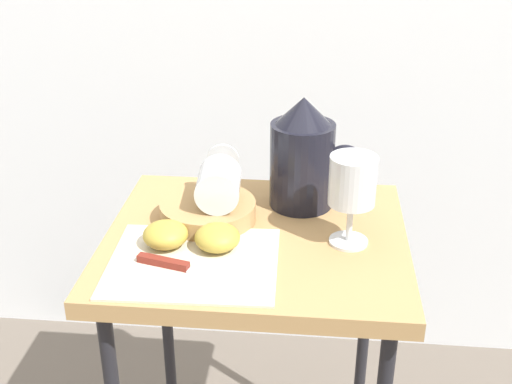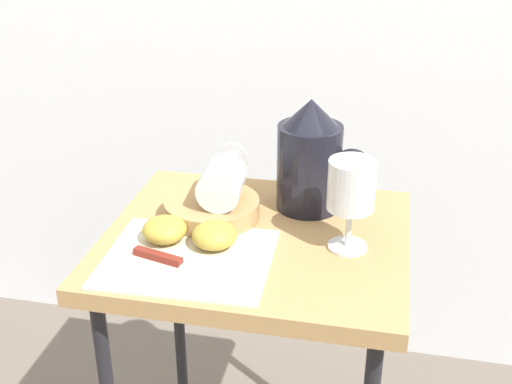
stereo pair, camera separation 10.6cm
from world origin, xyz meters
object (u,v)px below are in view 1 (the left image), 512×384
at_px(apple_half_right, 217,237).
at_px(pitcher, 303,163).
at_px(wine_glass_upright, 352,185).
at_px(table, 256,273).
at_px(apple_half_left, 166,235).
at_px(wine_glass_tipped_near, 219,183).
at_px(knife, 183,267).
at_px(basket_tray, 208,211).

bearing_deg(apple_half_right, pitcher, 54.39).
relative_size(pitcher, wine_glass_upright, 1.33).
xyz_separation_m(table, apple_half_left, (-0.14, -0.06, 0.10)).
relative_size(wine_glass_tipped_near, apple_half_right, 2.17).
bearing_deg(knife, basket_tray, 86.06).
bearing_deg(apple_half_right, wine_glass_upright, 12.37).
bearing_deg(knife, wine_glass_upright, 24.02).
bearing_deg(basket_tray, apple_half_left, -117.90).
distance_m(apple_half_left, apple_half_right, 0.08).
distance_m(table, wine_glass_upright, 0.24).
bearing_deg(pitcher, wine_glass_upright, -58.20).
bearing_deg(apple_half_left, wine_glass_upright, 8.67).
bearing_deg(wine_glass_upright, pitcher, 121.80).
bearing_deg(apple_half_left, apple_half_right, -0.78).
relative_size(basket_tray, knife, 0.78).
bearing_deg(apple_half_right, apple_half_left, 179.22).
xyz_separation_m(pitcher, apple_half_left, (-0.21, -0.18, -0.06)).
bearing_deg(wine_glass_upright, table, 176.15).
height_order(table, basket_tray, basket_tray).
distance_m(table, apple_half_left, 0.18).
bearing_deg(wine_glass_upright, wine_glass_tipped_near, 166.29).
distance_m(table, basket_tray, 0.14).
bearing_deg(apple_half_right, wine_glass_tipped_near, 96.61).
distance_m(pitcher, apple_half_right, 0.23).
relative_size(table, apple_half_left, 9.14).
bearing_deg(table, basket_tray, 153.59).
relative_size(wine_glass_tipped_near, knife, 0.74).
height_order(basket_tray, apple_half_right, apple_half_right).
distance_m(pitcher, knife, 0.31).
height_order(wine_glass_upright, apple_half_left, wine_glass_upright).
xyz_separation_m(table, wine_glass_upright, (0.15, -0.01, 0.18)).
distance_m(table, apple_half_right, 0.13).
xyz_separation_m(pitcher, wine_glass_upright, (0.08, -0.13, 0.02)).
xyz_separation_m(pitcher, knife, (-0.17, -0.24, -0.07)).
distance_m(basket_tray, apple_half_right, 0.11).
xyz_separation_m(apple_half_left, knife, (0.04, -0.07, -0.02)).
distance_m(basket_tray, apple_half_left, 0.11).
xyz_separation_m(basket_tray, pitcher, (0.16, 0.08, 0.07)).
height_order(wine_glass_upright, knife, wine_glass_upright).
bearing_deg(wine_glass_upright, knife, -155.98).
relative_size(pitcher, knife, 0.95).
height_order(pitcher, wine_glass_upright, pitcher).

